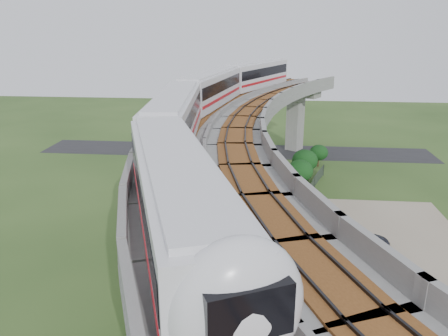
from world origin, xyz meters
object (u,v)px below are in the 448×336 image
(car_white, at_px, (371,328))
(car_red, at_px, (397,274))
(metro_train, at_px, (218,102))
(car_dark, at_px, (363,240))

(car_white, height_order, car_red, car_white)
(metro_train, bearing_deg, car_dark, -8.98)
(car_white, relative_size, car_dark, 0.73)
(car_red, bearing_deg, metro_train, -173.58)
(car_red, distance_m, car_dark, 5.34)
(metro_train, distance_m, car_dark, 17.49)
(car_white, distance_m, car_dark, 11.90)
(car_dark, bearing_deg, metro_train, 67.33)
(car_red, relative_size, car_dark, 0.69)
(car_dark, bearing_deg, car_red, -176.93)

